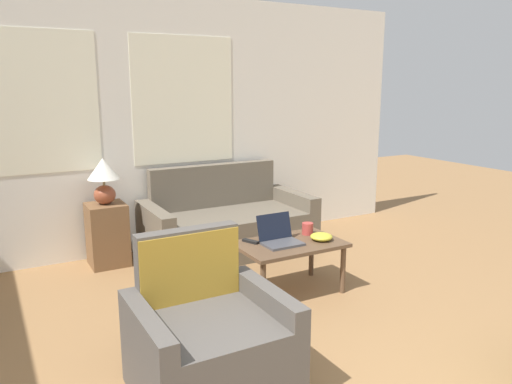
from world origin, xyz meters
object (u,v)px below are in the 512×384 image
armchair (207,343)px  tv_remote (251,241)px  laptop (279,237)px  snack_bowl (321,237)px  coffee_table (290,249)px  cup_navy (308,229)px  table_lamp (104,177)px  couch (226,226)px

armchair → tv_remote: (0.86, 1.07, 0.17)m
laptop → tv_remote: (-0.20, 0.13, -0.04)m
snack_bowl → armchair: bearing=-149.2°
tv_remote → snack_bowl: bearing=-23.0°
armchair → laptop: bearing=41.6°
coffee_table → cup_navy: 0.31m
coffee_table → laptop: size_ratio=2.79×
table_lamp → tv_remote: (0.89, -1.25, -0.42)m
table_lamp → couch: bearing=-7.8°
snack_bowl → tv_remote: (-0.55, 0.23, -0.02)m
armchair → snack_bowl: 1.65m
coffee_table → table_lamp: bearing=129.7°
table_lamp → coffee_table: 1.90m
couch → laptop: 1.25m
couch → table_lamp: 1.34m
couch → cup_navy: couch is taller
couch → coffee_table: (-0.01, -1.25, 0.12)m
couch → cup_navy: (0.25, -1.13, 0.22)m
snack_bowl → laptop: bearing=164.3°
armchair → cup_navy: size_ratio=8.72×
table_lamp → tv_remote: size_ratio=2.83×
laptop → table_lamp: bearing=128.1°
armchair → table_lamp: 2.40m
armchair → coffee_table: (1.14, 0.91, 0.11)m
armchair → cup_navy: (1.40, 1.03, 0.21)m
cup_navy → laptop: bearing=-164.3°
table_lamp → coffee_table: table_lamp is taller
laptop → cup_navy: bearing=15.7°
couch → coffee_table: couch is taller
table_lamp → coffee_table: (1.17, -1.41, -0.49)m
snack_bowl → table_lamp: bearing=134.1°
table_lamp → snack_bowl: bearing=-45.9°
cup_navy → tv_remote: (-0.54, 0.04, -0.04)m
snack_bowl → coffee_table: bearing=164.2°
coffee_table → snack_bowl: 0.29m
armchair → coffee_table: size_ratio=1.02×
couch → table_lamp: (-1.19, 0.16, 0.60)m
couch → laptop: (-0.10, -1.22, 0.23)m
cup_navy → tv_remote: bearing=176.2°
coffee_table → tv_remote: 0.33m
armchair → couch: bearing=61.8°
snack_bowl → tv_remote: snack_bowl is taller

